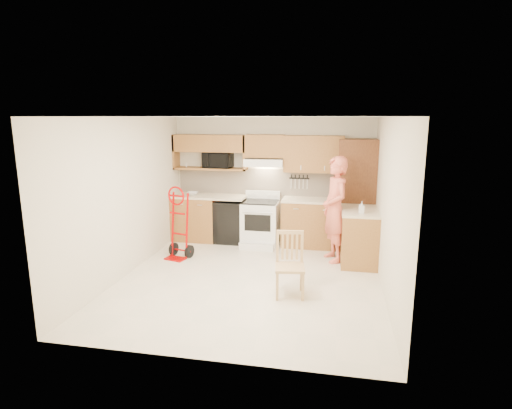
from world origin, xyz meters
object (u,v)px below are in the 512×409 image
(range, at_px, (260,220))
(hand_truck, at_px, (177,226))
(person, at_px, (335,209))
(dining_chair, at_px, (290,265))
(microwave, at_px, (218,160))

(range, bearing_deg, hand_truck, -141.19)
(person, bearing_deg, dining_chair, -40.55)
(hand_truck, distance_m, dining_chair, 2.48)
(hand_truck, bearing_deg, person, 23.16)
(hand_truck, height_order, dining_chair, hand_truck)
(microwave, height_order, person, person)
(microwave, relative_size, range, 0.55)
(person, bearing_deg, range, -134.42)
(person, relative_size, hand_truck, 1.57)
(range, bearing_deg, dining_chair, -69.54)
(dining_chair, bearing_deg, hand_truck, 142.10)
(microwave, height_order, range, microwave)
(person, bearing_deg, hand_truck, -102.07)
(microwave, distance_m, range, 1.48)
(range, bearing_deg, person, -23.96)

